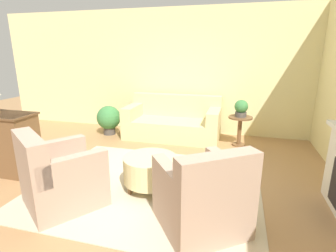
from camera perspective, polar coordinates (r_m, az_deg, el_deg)
The scene contains 10 objects.
ground_plane at distance 3.84m, azimuth -4.43°, elevation -12.85°, with size 16.00×16.00×0.00m, color #AD7F51.
wall_back at distance 6.16m, azimuth 4.41°, elevation 11.63°, with size 9.60×0.12×2.80m.
rug at distance 3.84m, azimuth -4.43°, elevation -12.79°, with size 3.10×2.54×0.01m.
couch at distance 5.82m, azimuth 1.08°, elevation 0.69°, with size 2.05×0.95×0.92m.
armchair_left at distance 3.51m, azimuth -22.65°, elevation -10.34°, with size 1.15×1.16×0.95m.
armchair_right at distance 2.86m, azimuth 7.60°, elevation -15.29°, with size 1.15×1.16×0.95m.
ottoman_table at distance 3.63m, azimuth -3.87°, elevation -9.30°, with size 0.73×0.73×0.47m.
side_table at distance 5.45m, azimuth 15.36°, elevation -0.05°, with size 0.47×0.47×0.60m.
potted_plant_on_side_table at distance 5.37m, azimuth 15.64°, elevation 3.78°, with size 0.26×0.26×0.34m.
potted_plant_floor at distance 6.17m, azimuth -12.77°, elevation 1.59°, with size 0.54×0.54×0.66m.
Camera 1 is at (1.17, -3.17, 1.84)m, focal length 28.00 mm.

